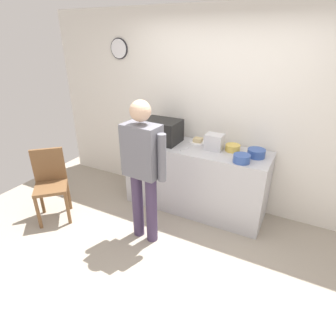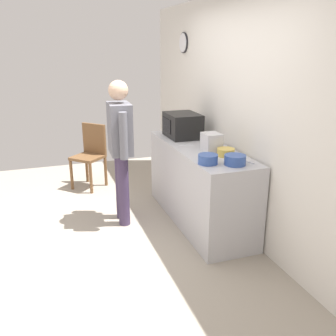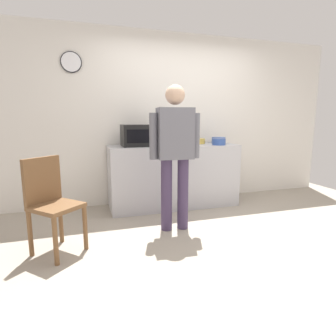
% 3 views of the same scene
% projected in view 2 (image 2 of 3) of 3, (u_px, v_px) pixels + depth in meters
% --- Properties ---
extents(ground_plane, '(6.00, 6.00, 0.00)m').
position_uv_depth(ground_plane, '(102.00, 243.00, 4.03)').
color(ground_plane, '#9E9384').
extents(back_wall, '(5.40, 0.13, 2.60)m').
position_uv_depth(back_wall, '(239.00, 115.00, 4.13)').
color(back_wall, silver).
rests_on(back_wall, ground_plane).
extents(kitchen_counter, '(1.90, 0.62, 0.93)m').
position_uv_depth(kitchen_counter, '(199.00, 184.00, 4.44)').
color(kitchen_counter, '#B7B7BC').
rests_on(kitchen_counter, ground_plane).
extents(microwave, '(0.50, 0.39, 0.30)m').
position_uv_depth(microwave, '(182.00, 125.00, 4.70)').
color(microwave, black).
rests_on(microwave, kitchen_counter).
extents(sandwich_plate, '(0.23, 0.23, 0.07)m').
position_uv_depth(sandwich_plate, '(211.00, 142.00, 4.39)').
color(sandwich_plate, white).
rests_on(sandwich_plate, kitchen_counter).
extents(salad_bowl, '(0.20, 0.20, 0.09)m').
position_uv_depth(salad_bowl, '(208.00, 159.00, 3.65)').
color(salad_bowl, '#33519E').
rests_on(salad_bowl, kitchen_counter).
extents(cereal_bowl, '(0.18, 0.18, 0.08)m').
position_uv_depth(cereal_bowl, '(226.00, 152.00, 3.91)').
color(cereal_bowl, gold).
rests_on(cereal_bowl, kitchen_counter).
extents(mixing_bowl, '(0.21, 0.21, 0.10)m').
position_uv_depth(mixing_bowl, '(235.00, 160.00, 3.62)').
color(mixing_bowl, '#33519E').
rests_on(mixing_bowl, kitchen_counter).
extents(toaster, '(0.22, 0.18, 0.20)m').
position_uv_depth(toaster, '(211.00, 142.00, 4.08)').
color(toaster, silver).
rests_on(toaster, kitchen_counter).
extents(fork_utensil, '(0.16, 0.08, 0.01)m').
position_uv_depth(fork_utensil, '(247.00, 162.00, 3.72)').
color(fork_utensil, silver).
rests_on(fork_utensil, kitchen_counter).
extents(spoon_utensil, '(0.05, 0.17, 0.01)m').
position_uv_depth(spoon_utensil, '(186.00, 145.00, 4.35)').
color(spoon_utensil, silver).
rests_on(spoon_utensil, kitchen_counter).
extents(person_standing, '(0.59, 0.26, 1.68)m').
position_uv_depth(person_standing, '(120.00, 142.00, 4.26)').
color(person_standing, '#403251').
rests_on(person_standing, ground_plane).
extents(wooden_chair, '(0.57, 0.57, 0.94)m').
position_uv_depth(wooden_chair, '(91.00, 153.00, 5.54)').
color(wooden_chair, brown).
rests_on(wooden_chair, ground_plane).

